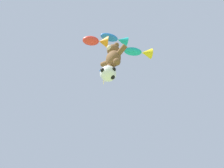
{
  "coord_description": "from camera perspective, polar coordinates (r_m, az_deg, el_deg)",
  "views": [
    {
      "loc": [
        5.53,
        -2.58,
        1.25
      ],
      "look_at": [
        -0.16,
        3.09,
        9.59
      ],
      "focal_mm": 28.0,
      "sensor_mm": 36.0,
      "label": 1
    }
  ],
  "objects": [
    {
      "name": "fish_kite_cobalt",
      "position": [
        15.83,
        1.25,
        14.44
      ],
      "size": [
        1.85,
        2.49,
        0.86
      ],
      "color": "blue"
    },
    {
      "name": "diamond_kite",
      "position": [
        16.42,
        -2.41,
        3.81
      ],
      "size": [
        0.67,
        0.85,
        2.2
      ],
      "color": "blue"
    },
    {
      "name": "fish_kite_teal",
      "position": [
        15.71,
        9.03,
        10.18
      ],
      "size": [
        2.15,
        2.46,
        0.94
      ],
      "color": "#19ADB2"
    },
    {
      "name": "fish_kite_crimson",
      "position": [
        14.83,
        -4.88,
        13.72
      ],
      "size": [
        2.02,
        2.19,
        1.01
      ],
      "color": "red"
    },
    {
      "name": "teddy_bear_kite",
      "position": [
        12.39,
        0.42,
        9.12
      ],
      "size": [
        2.43,
        1.07,
        2.46
      ],
      "color": "brown"
    },
    {
      "name": "soccer_ball_kite",
      "position": [
        11.46,
        -1.2,
        3.44
      ],
      "size": [
        1.19,
        1.19,
        1.1
      ],
      "color": "white"
    }
  ]
}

